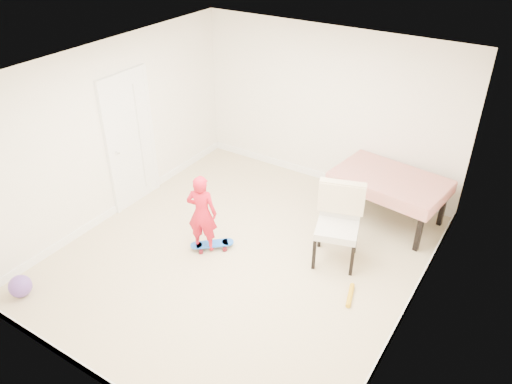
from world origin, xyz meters
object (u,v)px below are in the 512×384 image
Objects in this scene: dining_table at (387,198)px; dining_chair at (337,227)px; balloon at (20,286)px; child at (202,215)px; skateboard at (212,246)px.

dining_table is 1.44× the size of dining_chair.
dining_table is at bearing 51.22° from balloon.
dining_chair is 4.04m from balloon.
child reaches higher than dining_table.
dining_table is 1.39× the size of child.
dining_chair reaches higher than skateboard.
balloon is (-1.44, -2.01, 0.09)m from skateboard.
dining_table is 2.60× the size of skateboard.
child is (-1.63, -0.76, 0.02)m from dining_chair.
skateboard is 0.54m from child.
dining_chair is at bearing -174.04° from child.
balloon is (-1.35, -1.94, -0.43)m from child.
balloon is at bearing -167.70° from skateboard.
dining_chair is 1.77m from skateboard.
child is at bearing -124.35° from dining_table.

